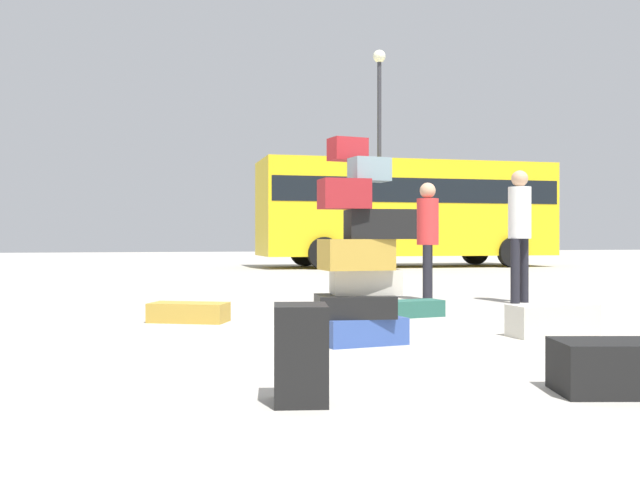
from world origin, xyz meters
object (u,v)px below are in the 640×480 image
at_px(person_tourist_with_camera, 520,224).
at_px(person_passerby_in_red, 361,227).
at_px(person_bearded_onlooker, 428,231).
at_px(suitcase_tower, 361,266).
at_px(suitcase_teal_foreground_near, 412,308).
at_px(suitcase_black_right_side, 613,367).
at_px(suitcase_black_foreground_far, 301,354).
at_px(suitcase_tan_behind_tower, 189,312).
at_px(suitcase_cream_white_trunk, 553,320).
at_px(parked_bus, 406,206).
at_px(lamp_post, 379,126).

height_order(person_tourist_with_camera, person_passerby_in_red, person_tourist_with_camera).
bearing_deg(person_bearded_onlooker, suitcase_tower, -3.17).
height_order(suitcase_teal_foreground_near, suitcase_black_right_side, suitcase_black_right_side).
height_order(suitcase_teal_foreground_near, suitcase_black_foreground_far, suitcase_black_foreground_far).
bearing_deg(person_passerby_in_red, suitcase_tan_behind_tower, -30.36).
relative_size(suitcase_tan_behind_tower, suitcase_black_foreground_far, 1.52).
height_order(suitcase_tan_behind_tower, suitcase_cream_white_trunk, suitcase_cream_white_trunk).
xyz_separation_m(suitcase_tower, suitcase_black_right_side, (0.76, -2.15, -0.49)).
bearing_deg(suitcase_black_foreground_far, suitcase_black_right_side, 3.72).
distance_m(suitcase_black_right_side, parked_bus, 17.72).
height_order(suitcase_teal_foreground_near, lamp_post, lamp_post).
distance_m(person_tourist_with_camera, person_passerby_in_red, 2.12).
relative_size(suitcase_black_foreground_far, person_bearded_onlooker, 0.32).
xyz_separation_m(suitcase_tan_behind_tower, person_tourist_with_camera, (4.43, 1.06, 0.96)).
bearing_deg(lamp_post, person_passerby_in_red, -111.04).
bearing_deg(suitcase_black_foreground_far, lamp_post, 80.16).
distance_m(suitcase_teal_foreground_near, person_tourist_with_camera, 2.53).
relative_size(suitcase_black_right_side, lamp_post, 0.10).
bearing_deg(suitcase_black_foreground_far, person_passerby_in_red, 80.10).
bearing_deg(person_passerby_in_red, person_tourist_with_camera, 85.99).
height_order(person_passerby_in_red, lamp_post, lamp_post).
xyz_separation_m(suitcase_tower, person_passerby_in_red, (1.26, 3.83, 0.38)).
height_order(suitcase_tower, lamp_post, lamp_post).
bearing_deg(parked_bus, suitcase_black_right_side, -106.76).
bearing_deg(person_tourist_with_camera, suitcase_tan_behind_tower, -14.92).
xyz_separation_m(suitcase_cream_white_trunk, suitcase_black_foreground_far, (-2.72, -1.89, 0.12)).
bearing_deg(suitcase_tan_behind_tower, suitcase_black_foreground_far, -60.73).
height_order(parked_bus, lamp_post, lamp_post).
bearing_deg(person_tourist_with_camera, suitcase_black_right_side, 36.15).
relative_size(suitcase_tower, parked_bus, 0.19).
relative_size(suitcase_black_right_side, person_bearded_onlooker, 0.38).
bearing_deg(suitcase_teal_foreground_near, suitcase_cream_white_trunk, -80.10).
bearing_deg(suitcase_teal_foreground_near, suitcase_black_foreground_far, -129.15).
bearing_deg(lamp_post, suitcase_tan_behind_tower, -118.12).
bearing_deg(lamp_post, person_tourist_with_camera, -99.73).
distance_m(person_bearded_onlooker, person_tourist_with_camera, 1.23).
height_order(suitcase_cream_white_trunk, person_tourist_with_camera, person_tourist_with_camera).
xyz_separation_m(suitcase_teal_foreground_near, person_tourist_with_camera, (2.02, 1.19, 0.96)).
bearing_deg(suitcase_black_foreground_far, suitcase_tan_behind_tower, 105.57).
bearing_deg(suitcase_black_right_side, suitcase_teal_foreground_near, 98.29).
bearing_deg(suitcase_tan_behind_tower, suitcase_tower, -31.28).
xyz_separation_m(suitcase_teal_foreground_near, lamp_post, (3.84, 11.83, 3.96)).
distance_m(suitcase_teal_foreground_near, person_bearded_onlooker, 2.25).
bearing_deg(suitcase_black_right_side, suitcase_cream_white_trunk, 78.95).
bearing_deg(parked_bus, suitcase_teal_foreground_near, -110.17).
bearing_deg(person_tourist_with_camera, lamp_post, -128.07).
bearing_deg(person_bearded_onlooker, lamp_post, -168.16).
relative_size(suitcase_black_foreground_far, person_tourist_with_camera, 0.29).
bearing_deg(lamp_post, suitcase_black_foreground_far, -111.07).
relative_size(suitcase_teal_foreground_near, lamp_post, 0.11).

